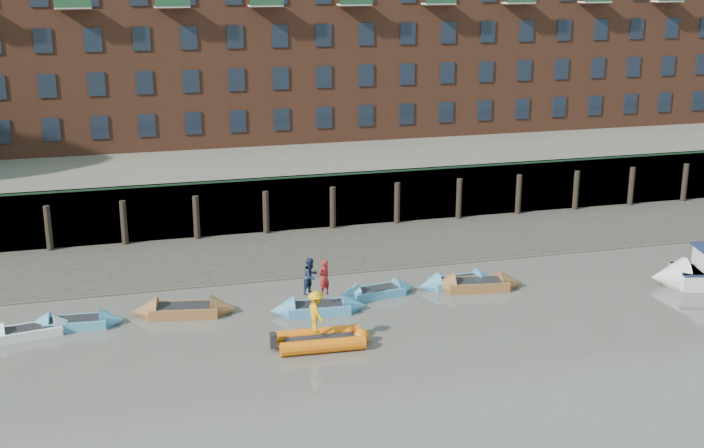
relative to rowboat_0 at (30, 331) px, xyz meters
name	(u,v)px	position (x,y,z in m)	size (l,w,h in m)	color
ground	(427,400)	(14.25, -9.86, -0.20)	(220.00, 220.00, 0.00)	#5D5951
foreshore	(314,251)	(14.25, 8.14, -0.20)	(110.00, 8.00, 0.50)	#3D382F
mud_band	(329,271)	(14.25, 4.74, -0.20)	(110.00, 1.60, 0.10)	#4C4336
river_wall	(297,203)	(14.25, 12.52, 1.39)	(110.00, 1.23, 3.30)	#2D2A26
bank_terrace	(259,157)	(14.25, 26.14, 1.40)	(110.00, 28.00, 3.20)	#5E594D
rowboat_0	(30,331)	(0.00, 0.00, 0.00)	(4.11, 1.81, 1.15)	silver
rowboat_1	(75,323)	(1.85, 0.44, 0.01)	(4.20, 1.49, 1.20)	teal
rowboat_2	(184,310)	(6.53, 0.61, 0.04)	(4.84, 2.15, 1.36)	brown
rowboat_3	(318,308)	(12.38, -0.71, 0.02)	(4.48, 1.67, 1.27)	teal
rowboat_4	(377,292)	(15.55, 0.61, 0.00)	(4.07, 1.69, 1.15)	teal
rowboat_5	(458,282)	(19.75, 0.84, 0.01)	(4.21, 1.44, 1.20)	teal
rowboat_6	(477,285)	(20.49, 0.21, 0.03)	(4.73, 1.97, 1.33)	brown
rib_tender	(324,340)	(11.78, -4.33, 0.08)	(3.86, 1.97, 0.66)	#DD5F0A
person_rower_a	(324,277)	(12.65, -0.78, 1.49)	(0.61, 0.40, 1.68)	maroon
person_rower_b	(311,276)	(12.11, -0.45, 1.49)	(0.82, 0.64, 1.69)	#19233F
person_rib_crew	(316,312)	(11.47, -4.23, 1.30)	(1.15, 0.66, 1.78)	orange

